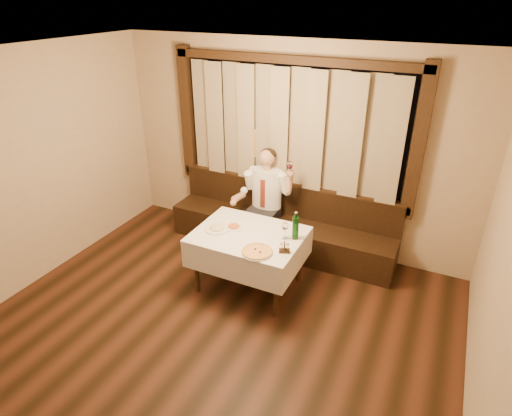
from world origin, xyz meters
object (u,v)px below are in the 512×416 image
at_px(banquette, 281,227).
at_px(seated_man, 265,194).
at_px(dining_table, 249,241).
at_px(cruet_caddy, 284,249).
at_px(pasta_cream, 217,227).
at_px(pizza, 257,252).
at_px(green_bottle, 295,227).
at_px(pasta_red, 234,225).

height_order(banquette, seated_man, seated_man).
xyz_separation_m(dining_table, cruet_caddy, (0.53, -0.19, 0.15)).
bearing_deg(pasta_cream, pizza, -21.26).
distance_m(pasta_cream, green_bottle, 0.94).
height_order(banquette, green_bottle, green_bottle).
distance_m(pasta_cream, cruet_caddy, 0.92).
xyz_separation_m(pasta_cream, green_bottle, (0.91, 0.21, 0.10)).
relative_size(banquette, dining_table, 2.52).
xyz_separation_m(banquette, seated_man, (-0.22, -0.09, 0.52)).
relative_size(pizza, seated_man, 0.25).
bearing_deg(seated_man, dining_table, -76.89).
height_order(pizza, cruet_caddy, cruet_caddy).
bearing_deg(pizza, pasta_cream, 158.74).
relative_size(dining_table, seated_man, 0.88).
bearing_deg(green_bottle, cruet_caddy, -90.00).
xyz_separation_m(banquette, pasta_red, (-0.22, -0.98, 0.48)).
xyz_separation_m(dining_table, green_bottle, (0.53, 0.13, 0.25)).
relative_size(pasta_cream, green_bottle, 0.86).
bearing_deg(pasta_red, green_bottle, 6.60).
height_order(banquette, pasta_red, banquette).
bearing_deg(pasta_cream, green_bottle, 13.06).
relative_size(pizza, pasta_cream, 1.23).
relative_size(banquette, pasta_cream, 11.01).
distance_m(pizza, pasta_cream, 0.70).
bearing_deg(pizza, pasta_red, 142.52).
xyz_separation_m(green_bottle, seated_man, (-0.75, 0.80, -0.07)).
distance_m(pasta_red, green_bottle, 0.77).
xyz_separation_m(pizza, cruet_caddy, (0.26, 0.14, 0.03)).
height_order(banquette, pasta_cream, banquette).
xyz_separation_m(pasta_cream, seated_man, (0.16, 1.01, 0.04)).
distance_m(dining_table, pizza, 0.44).
distance_m(pasta_red, cruet_caddy, 0.79).
distance_m(pizza, seated_man, 1.36).
xyz_separation_m(pizza, seated_man, (-0.49, 1.26, 0.06)).
bearing_deg(green_bottle, pasta_red, -173.40).
relative_size(dining_table, pizza, 3.56).
height_order(pizza, seated_man, seated_man).
bearing_deg(green_bottle, banquette, 120.76).
bearing_deg(cruet_caddy, dining_table, 137.72).
height_order(banquette, pizza, banquette).
bearing_deg(pizza, green_bottle, 60.56).
distance_m(banquette, pasta_cream, 1.26).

